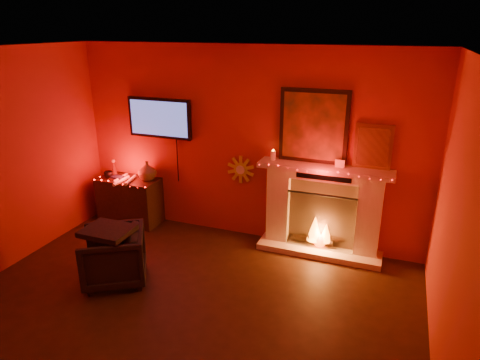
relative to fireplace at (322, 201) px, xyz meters
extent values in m
plane|color=black|center=(-1.14, -2.39, -0.72)|extent=(5.00, 5.00, 0.00)
plane|color=silver|center=(-1.14, -2.39, 1.98)|extent=(5.00, 5.00, 0.00)
plane|color=#AD301B|center=(-1.14, 0.11, 0.63)|extent=(5.00, 0.00, 5.00)
plane|color=#AD301B|center=(1.36, -2.39, 0.63)|extent=(0.00, 5.00, 5.00)
cube|color=beige|center=(0.01, -0.09, -0.68)|extent=(1.65, 0.40, 0.08)
cube|color=beige|center=(-0.59, 0.00, -0.17)|extent=(0.30, 0.22, 0.95)
cube|color=beige|center=(0.61, 0.00, -0.17)|extent=(0.30, 0.22, 0.95)
cube|color=beige|center=(0.01, 0.00, 0.38)|extent=(1.50, 0.22, 0.14)
cube|color=beige|center=(0.01, -0.06, 0.48)|extent=(1.72, 0.34, 0.06)
cube|color=#85614D|center=(0.01, 0.06, -0.17)|extent=(0.90, 0.10, 0.95)
cube|color=black|center=(0.01, -0.12, -0.25)|extent=(0.90, 0.02, 0.78)
cylinder|color=black|center=(-0.09, -0.03, -0.58)|extent=(0.55, 0.09, 0.09)
cylinder|color=black|center=(0.09, -0.01, -0.52)|extent=(0.51, 0.18, 0.08)
cone|color=orange|center=(-0.07, -0.03, -0.39)|extent=(0.20, 0.20, 0.34)
cone|color=orange|center=(0.08, -0.02, -0.43)|extent=(0.16, 0.16, 0.26)
sphere|color=#FF3F07|center=(0.01, -0.03, -0.56)|extent=(0.18, 0.18, 0.18)
cube|color=black|center=(-0.19, 0.08, 0.98)|extent=(0.88, 0.05, 0.95)
cube|color=#CC531B|center=(-0.19, 0.05, 0.98)|extent=(0.78, 0.01, 0.85)
cube|color=#C38639|center=(0.56, 0.08, 0.79)|extent=(0.46, 0.04, 0.56)
cube|color=#B57629|center=(0.56, 0.06, 0.79)|extent=(0.38, 0.01, 0.48)
cylinder|color=white|center=(-0.69, -0.01, 0.57)|extent=(0.07, 0.07, 0.12)
cube|color=silver|center=(0.19, -0.03, 0.56)|extent=(0.12, 0.01, 0.10)
cube|color=black|center=(-2.44, 0.07, 0.93)|extent=(1.00, 0.06, 0.58)
cube|color=#4557B3|center=(-2.44, 0.03, 0.93)|extent=(0.92, 0.01, 0.50)
cylinder|color=black|center=(-2.19, 0.08, 0.31)|extent=(0.02, 0.02, 0.66)
cylinder|color=gold|center=(-1.19, 0.09, 0.28)|extent=(0.20, 0.03, 0.20)
cylinder|color=silver|center=(-1.19, 0.08, 0.28)|extent=(0.13, 0.01, 0.13)
cube|color=black|center=(-2.95, -0.13, -0.37)|extent=(0.93, 0.47, 0.71)
imported|color=brown|center=(-2.64, -0.06, 0.13)|extent=(0.28, 0.28, 0.29)
imported|color=black|center=(-3.25, -0.20, 0.04)|extent=(0.13, 0.13, 0.11)
cylinder|color=silver|center=(-3.03, -0.20, 0.01)|extent=(0.08, 0.38, 0.05)
cylinder|color=silver|center=(-2.95, -0.30, 0.01)|extent=(0.05, 0.38, 0.05)
cylinder|color=silver|center=(-2.84, -0.22, 0.01)|extent=(0.13, 0.38, 0.05)
cube|color=#532217|center=(-3.08, -0.23, 0.00)|extent=(0.20, 0.14, 0.03)
cube|color=#1A223E|center=(-3.07, -0.22, 0.03)|extent=(0.17, 0.12, 0.02)
imported|color=black|center=(-2.17, -1.61, -0.40)|extent=(0.99, 0.98, 0.66)
camera|label=1|loc=(0.82, -5.26, 2.20)|focal=32.00mm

